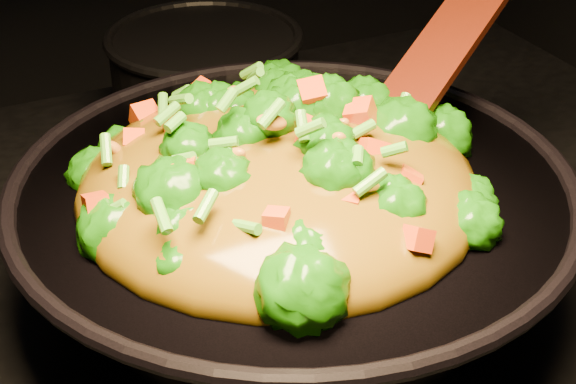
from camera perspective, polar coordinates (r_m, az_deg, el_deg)
name	(u,v)px	position (r m, az deg, el deg)	size (l,w,h in m)	color
wok	(293,246)	(0.78, 0.31, -3.51)	(0.47, 0.47, 0.13)	black
stir_fry	(278,134)	(0.70, -0.63, 3.77)	(0.33, 0.33, 0.11)	#175F06
spatula	(419,81)	(0.79, 8.49, 7.08)	(0.34, 0.05, 0.01)	#361204
back_pot	(206,82)	(1.08, -5.31, 7.09)	(0.22, 0.22, 0.13)	black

